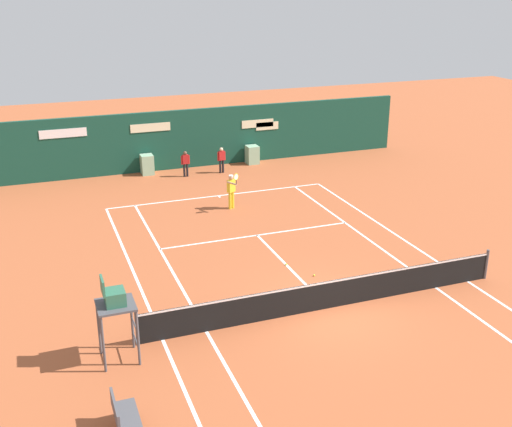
{
  "coord_description": "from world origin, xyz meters",
  "views": [
    {
      "loc": [
        -8.19,
        -15.41,
        9.63
      ],
      "look_at": [
        0.09,
        6.77,
        0.8
      ],
      "focal_mm": 43.72,
      "sensor_mm": 36.0,
      "label": 1
    }
  ],
  "objects": [
    {
      "name": "tennis_net",
      "position": [
        0.0,
        0.0,
        0.51
      ],
      "size": [
        12.1,
        0.1,
        1.07
      ],
      "color": "#4C4C51",
      "rests_on": "ground_plane"
    },
    {
      "name": "tennis_ball_near_service_line",
      "position": [
        0.55,
        2.21,
        0.03
      ],
      "size": [
        0.07,
        0.07,
        0.07
      ],
      "primitive_type": "sphere",
      "color": "#CCE033",
      "rests_on": "ground_plane"
    },
    {
      "name": "player_bench",
      "position": [
        -6.96,
        -3.54,
        0.51
      ],
      "size": [
        0.54,
        1.13,
        0.88
      ],
      "rotation": [
        0.0,
        0.0,
        -1.57
      ],
      "color": "#38383D",
      "rests_on": "ground_plane"
    },
    {
      "name": "ground_plane",
      "position": [
        -0.0,
        0.58,
        0.0
      ],
      "size": [
        80.0,
        80.0,
        0.01
      ],
      "color": "#A8512D"
    },
    {
      "name": "ball_kid_right_post",
      "position": [
        1.31,
        15.31,
        0.8
      ],
      "size": [
        0.46,
        0.21,
        1.39
      ],
      "rotation": [
        0.0,
        0.0,
        3.25
      ],
      "color": "black",
      "rests_on": "ground_plane"
    },
    {
      "name": "ball_kid_left_post",
      "position": [
        -0.67,
        15.31,
        0.79
      ],
      "size": [
        0.46,
        0.19,
        1.37
      ],
      "rotation": [
        0.0,
        0.0,
        3.11
      ],
      "color": "black",
      "rests_on": "ground_plane"
    },
    {
      "name": "player_on_baseline",
      "position": [
        0.03,
        9.77,
        0.95
      ],
      "size": [
        0.47,
        0.83,
        1.81
      ],
      "rotation": [
        0.0,
        0.0,
        3.62
      ],
      "color": "yellow",
      "rests_on": "ground_plane"
    },
    {
      "name": "umpire_chair",
      "position": [
        -6.6,
        -0.55,
        1.69
      ],
      "size": [
        1.0,
        1.0,
        2.49
      ],
      "rotation": [
        0.0,
        0.0,
        -1.57
      ],
      "color": "#47474C",
      "rests_on": "ground_plane"
    },
    {
      "name": "tennis_ball_mid_court",
      "position": [
        -0.02,
        3.37,
        0.03
      ],
      "size": [
        0.07,
        0.07,
        0.07
      ],
      "primitive_type": "sphere",
      "color": "#CCE033",
      "rests_on": "ground_plane"
    },
    {
      "name": "sponsor_back_wall",
      "position": [
        0.02,
        16.97,
        1.55
      ],
      "size": [
        25.0,
        1.02,
        3.2
      ],
      "color": "#144233",
      "rests_on": "ground_plane"
    }
  ]
}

